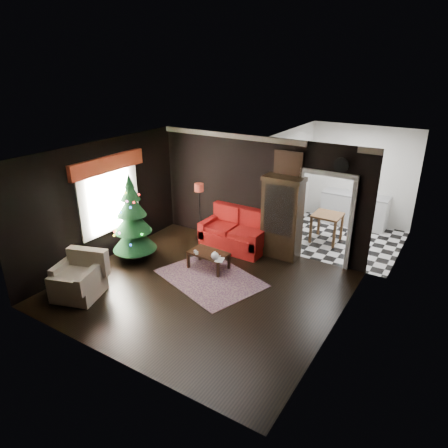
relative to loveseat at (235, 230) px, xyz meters
The scene contains 26 objects.
floor 2.15m from the loveseat, 78.96° to the right, with size 5.50×5.50×0.00m, color black.
ceiling 3.11m from the loveseat, 78.96° to the right, with size 5.50×5.50×0.00m, color white.
wall_back 1.08m from the loveseat, 48.37° to the left, with size 5.50×5.50×0.00m, color black.
wall_front 4.66m from the loveseat, 84.98° to the right, with size 5.50×5.50×0.00m, color black.
wall_left 3.25m from the loveseat, 138.90° to the right, with size 5.50×5.50×0.00m, color black.
wall_right 3.86m from the loveseat, 33.06° to the right, with size 5.50×5.50×0.00m, color black.
doorway 2.22m from the loveseat, 12.09° to the left, with size 1.10×0.10×2.10m, color white, non-canonical shape.
left_window 3.11m from the loveseat, 141.31° to the right, with size 0.05×1.60×1.40m, color white.
valance 3.40m from the loveseat, 140.32° to the right, with size 0.12×2.10×0.35m, color #9F301B.
kitchen_floor 2.91m from the loveseat, 42.88° to the left, with size 3.00×3.00×0.00m, color silver.
kitchen_window 4.17m from the loveseat, 58.30° to the left, with size 0.70×0.06×0.70m, color white.
rug 1.70m from the loveseat, 78.50° to the right, with size 2.18×1.58×0.01m, color #4D2E45.
loveseat is the anchor object (origin of this frame).
curio_cabinet 1.25m from the loveseat, 10.83° to the left, with size 0.90×0.45×1.90m, color black, non-canonical shape.
floor_lamp 1.04m from the loveseat, behind, with size 0.25×0.25×1.49m, color black, non-canonical shape.
christmas_tree 2.52m from the loveseat, 134.32° to the right, with size 1.03×1.03×1.97m, color black, non-canonical shape.
armchair 3.89m from the loveseat, 113.38° to the right, with size 0.89×0.89×0.91m, color #D5BD8C, non-canonical shape.
coffee_table 1.27m from the loveseat, 88.23° to the right, with size 0.88×0.53×0.40m, color black, non-canonical shape.
teapot 1.49m from the loveseat, 76.41° to the right, with size 0.19×0.19×0.18m, color silver, non-canonical shape.
cup_a 1.42m from the loveseat, 98.47° to the right, with size 0.07×0.07×0.06m, color silver.
cup_b 1.45m from the loveseat, 95.30° to the right, with size 0.07×0.07×0.06m, color silver.
book 1.49m from the loveseat, 75.45° to the right, with size 0.18×0.02×0.24m, color #8E725E.
wall_clock 3.04m from the loveseat, ahead, with size 0.32×0.32×0.06m, color white.
painting 2.13m from the loveseat, 19.40° to the left, with size 0.62×0.05×0.52m, color tan.
kitchen_counter 3.79m from the loveseat, 56.31° to the left, with size 1.80×0.60×0.90m, color silver.
kitchen_table 2.45m from the loveseat, 42.51° to the left, with size 0.70×0.70×0.75m, color brown, non-canonical shape.
Camera 1 is at (4.27, -5.96, 4.47)m, focal length 32.48 mm.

